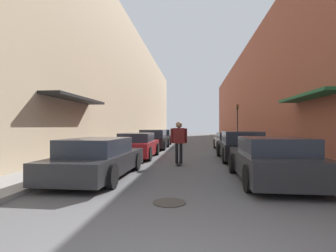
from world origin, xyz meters
name	(u,v)px	position (x,y,z in m)	size (l,w,h in m)	color
ground	(191,145)	(0.00, 21.25, 0.00)	(116.90, 116.90, 0.00)	#515154
curb_strip_left	(150,141)	(-4.62, 26.57, 0.06)	(1.80, 53.14, 0.12)	gray
curb_strip_right	(234,141)	(4.62, 26.57, 0.06)	(1.80, 53.14, 0.12)	gray
building_row_left	(124,90)	(-7.52, 26.56, 5.73)	(4.90, 53.14, 11.45)	tan
building_row_right	(262,96)	(7.52, 26.56, 4.90)	(4.90, 53.14, 9.79)	brown
parked_car_left_0	(99,158)	(-2.72, 5.75, 0.61)	(1.95, 4.81, 1.25)	#232326
parked_car_left_1	(138,146)	(-2.64, 11.12, 0.63)	(1.85, 4.25, 1.29)	maroon
parked_car_left_2	(154,140)	(-2.67, 16.86, 0.68)	(2.00, 4.65, 1.40)	black
parked_car_left_3	(162,137)	(-2.71, 22.57, 0.65)	(1.92, 4.36, 1.35)	black
parked_car_left_4	(168,135)	(-2.78, 28.37, 0.65)	(1.98, 4.64, 1.31)	#515459
parked_car_right_0	(272,160)	(2.55, 5.61, 0.64)	(2.07, 4.44, 1.31)	#232326
parked_car_right_1	(241,146)	(2.55, 10.76, 0.67)	(2.05, 4.63, 1.40)	black
parked_car_right_2	(230,141)	(2.78, 16.25, 0.60)	(2.05, 4.22, 1.22)	silver
skateboarder	(179,138)	(-0.35, 8.74, 1.13)	(0.70, 0.78, 1.83)	black
manhole_cover	(169,202)	(-0.24, 3.24, 0.01)	(0.70, 0.70, 0.02)	#332D28
traffic_light	(237,119)	(4.07, 21.09, 2.26)	(0.16, 0.22, 3.46)	#2D2D2D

